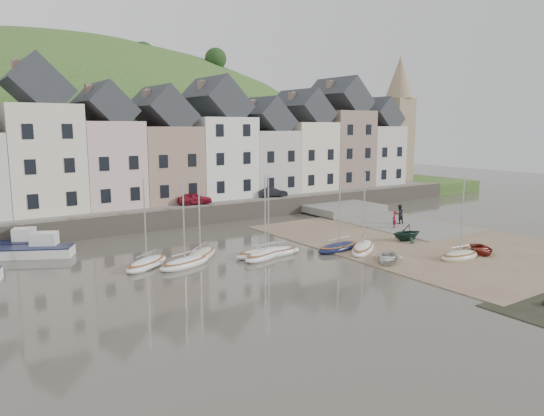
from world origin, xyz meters
TOP-DOWN VIEW (x-y plane):
  - ground at (0.00, 0.00)m, footprint 160.00×160.00m
  - quay_land at (0.00, 32.00)m, footprint 90.00×30.00m
  - quay_street at (0.00, 20.50)m, footprint 70.00×7.00m
  - seawall at (0.00, 17.00)m, footprint 70.00×1.20m
  - beach at (11.00, 0.00)m, footprint 18.00×26.00m
  - slipway at (15.00, 8.00)m, footprint 8.00×18.00m
  - hillside at (-5.00, 60.00)m, footprint 134.40×84.00m
  - townhouse_terrace at (1.76, 24.00)m, footprint 61.05×8.00m
  - church_spire at (34.55, 24.00)m, footprint 4.00×4.00m
  - sailboat_0 at (-10.91, 5.24)m, footprint 4.33×3.67m
  - sailboat_1 at (-8.68, 3.90)m, footprint 4.48×2.68m
  - sailboat_2 at (-6.86, 5.23)m, footprint 4.54×4.25m
  - sailboat_3 at (-2.78, 2.82)m, footprint 4.87×3.22m
  - sailboat_4 at (-2.34, 3.03)m, footprint 5.44×2.03m
  - sailboat_5 at (3.11, 1.35)m, footprint 4.50×2.00m
  - sailboat_6 at (4.52, 0.15)m, footprint 4.95×4.21m
  - sailboat_7 at (8.63, -5.55)m, footprint 3.56×1.74m
  - motorboat_0 at (-16.55, 12.58)m, footprint 5.48×3.90m
  - motorboat_2 at (-17.49, 15.24)m, footprint 4.88×3.18m
  - rowboat_white at (3.50, -3.31)m, footprint 3.74×3.65m
  - rowboat_green at (9.88, 0.48)m, footprint 3.08×2.78m
  - rowboat_red at (11.28, -5.54)m, footprint 3.57×3.71m
  - person_red at (12.99, 4.68)m, footprint 0.68×0.58m
  - person_dark at (14.94, 5.81)m, footprint 0.95×0.75m
  - car_left at (-0.44, 19.50)m, footprint 3.75×2.00m
  - car_right at (9.28, 19.50)m, footprint 3.52×2.12m

SIDE VIEW (x-z plane):
  - hillside at x=-5.00m, z-range -59.99..24.01m
  - ground at x=0.00m, z-range 0.00..0.00m
  - beach at x=11.00m, z-range 0.00..0.06m
  - slipway at x=15.00m, z-range 0.00..0.12m
  - sailboat_4 at x=-2.34m, z-range -2.90..3.42m
  - sailboat_6 at x=4.52m, z-range -2.90..3.42m
  - sailboat_2 at x=-6.86m, z-range -2.90..3.42m
  - sailboat_3 at x=-2.78m, z-range -2.90..3.42m
  - sailboat_5 at x=3.11m, z-range -2.90..3.42m
  - sailboat_0 at x=-10.91m, z-range -2.90..3.42m
  - sailboat_1 at x=-8.68m, z-range -2.90..3.42m
  - sailboat_7 at x=8.63m, z-range -2.89..3.43m
  - rowboat_red at x=11.28m, z-range 0.06..0.69m
  - rowboat_white at x=3.50m, z-range 0.06..0.69m
  - motorboat_0 at x=-16.55m, z-range -0.27..1.43m
  - motorboat_2 at x=-17.49m, z-range -0.27..1.43m
  - quay_land at x=0.00m, z-range 0.00..1.50m
  - rowboat_green at x=9.88m, z-range 0.06..1.48m
  - seawall at x=0.00m, z-range 0.00..1.80m
  - person_red at x=12.99m, z-range 0.12..1.70m
  - person_dark at x=14.94m, z-range 0.12..2.00m
  - quay_street at x=0.00m, z-range 1.50..1.60m
  - car_right at x=9.28m, z-range 1.60..2.69m
  - car_left at x=-0.44m, z-range 1.60..2.81m
  - townhouse_terrace at x=1.76m, z-range 0.36..14.29m
  - church_spire at x=34.55m, z-range 2.06..20.06m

